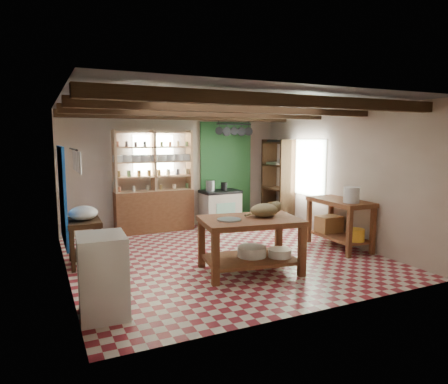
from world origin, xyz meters
name	(u,v)px	position (x,y,z in m)	size (l,w,h in m)	color
floor	(222,257)	(0.00, 0.00, -0.01)	(5.00, 5.00, 0.02)	maroon
ceiling	(222,103)	(0.00, 0.00, 2.60)	(5.00, 5.00, 0.02)	#4F4E54
wall_back	(175,171)	(0.00, 2.50, 1.30)	(5.00, 0.04, 2.60)	#BAA795
wall_front	(316,203)	(0.00, -2.50, 1.30)	(5.00, 0.04, 2.60)	#BAA795
wall_left	(64,189)	(-2.50, 0.00, 1.30)	(0.04, 5.00, 2.60)	#BAA795
wall_right	(338,176)	(2.50, 0.00, 1.30)	(0.04, 5.00, 2.60)	#BAA795
ceiling_beams	(222,111)	(0.00, 0.00, 2.48)	(5.00, 3.80, 0.15)	#372213
blue_wall_patch	(63,195)	(-2.47, 0.90, 1.10)	(0.04, 1.40, 1.60)	blue
green_wall_patch	(226,171)	(1.25, 2.47, 1.25)	(1.30, 0.04, 2.30)	#225527
window_back	(154,153)	(-0.50, 2.48, 1.70)	(0.90, 0.02, 0.80)	#B5C6B0
window_right	(306,167)	(2.48, 1.00, 1.40)	(0.02, 1.30, 1.20)	#B5C6B0
utensil_rail	(74,160)	(-2.44, -1.20, 1.78)	(0.06, 0.90, 0.28)	black
pot_rack	(234,131)	(1.25, 2.05, 2.18)	(0.86, 0.12, 0.36)	black
shelving_unit	(154,182)	(-0.55, 2.31, 1.10)	(1.70, 0.34, 2.20)	tan
tall_rack	(278,182)	(2.28, 1.80, 1.00)	(0.40, 0.86, 2.00)	#372213
work_table	(250,245)	(0.04, -0.91, 0.41)	(1.46, 0.97, 0.83)	brown
stove	(220,208)	(0.95, 2.15, 0.42)	(0.86, 0.58, 0.84)	beige
prep_table	(85,242)	(-2.20, 0.51, 0.37)	(0.50, 0.73, 0.74)	#372213
white_cabinet	(103,276)	(-2.22, -1.53, 0.47)	(0.53, 0.63, 0.95)	silver
right_counter	(339,224)	(2.18, -0.45, 0.45)	(0.63, 1.27, 0.91)	brown
cat	(265,210)	(0.30, -0.90, 0.93)	(0.46, 0.35, 0.21)	#948156
steel_tray	(229,220)	(-0.31, -0.90, 0.84)	(0.36, 0.36, 0.02)	#9F9FA6
basin_large	(252,251)	(0.10, -0.87, 0.30)	(0.44, 0.44, 0.15)	silver
basin_small	(280,253)	(0.47, -1.08, 0.28)	(0.35, 0.35, 0.12)	silver
kettle_left	(210,186)	(0.70, 2.14, 0.96)	(0.20, 0.20, 0.23)	#9F9FA6
kettle_right	(224,186)	(1.05, 2.15, 0.93)	(0.14, 0.14, 0.18)	black
enamel_bowl	(83,213)	(-2.20, 0.51, 0.85)	(0.45, 0.45, 0.22)	silver
white_bucket	(351,195)	(2.12, -0.80, 1.05)	(0.27, 0.27, 0.27)	silver
wicker_basket	(329,224)	(2.19, -0.15, 0.39)	(0.44, 0.35, 0.31)	#9B6B3E
yellow_tub	(356,235)	(2.17, -0.90, 0.35)	(0.29, 0.29, 0.21)	yellow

